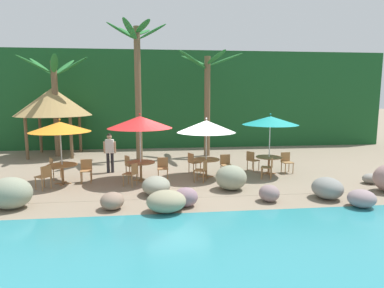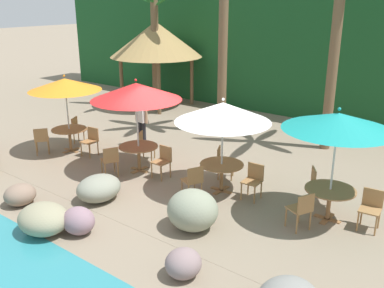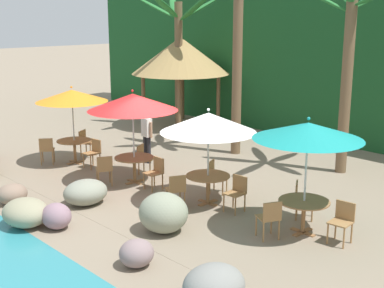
{
  "view_description": "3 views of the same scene",
  "coord_description": "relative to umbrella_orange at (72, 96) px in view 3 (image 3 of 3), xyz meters",
  "views": [
    {
      "loc": [
        -0.95,
        -13.21,
        3.35
      ],
      "look_at": [
        0.64,
        0.54,
        1.31
      ],
      "focal_mm": 31.72,
      "sensor_mm": 36.0,
      "label": 1
    },
    {
      "loc": [
        6.78,
        -8.31,
        4.71
      ],
      "look_at": [
        0.21,
        0.16,
        1.06
      ],
      "focal_mm": 40.6,
      "sensor_mm": 36.0,
      "label": 2
    },
    {
      "loc": [
        10.04,
        -8.77,
        4.65
      ],
      "look_at": [
        0.14,
        0.56,
        1.28
      ],
      "focal_mm": 49.66,
      "sensor_mm": 36.0,
      "label": 3
    }
  ],
  "objects": [
    {
      "name": "dining_table_white",
      "position": [
        5.52,
        0.45,
        -1.54
      ],
      "size": [
        1.1,
        1.1,
        0.74
      ],
      "color": "olive",
      "rests_on": "ground"
    },
    {
      "name": "foliage_backdrop",
      "position": [
        4.35,
        9.31,
        0.84
      ],
      "size": [
        28.0,
        2.4,
        6.0
      ],
      "color": "#194C23",
      "rests_on": "ground"
    },
    {
      "name": "dining_table_teal",
      "position": [
        8.24,
        0.65,
        -1.54
      ],
      "size": [
        1.1,
        1.1,
        0.74
      ],
      "color": "olive",
      "rests_on": "ground"
    },
    {
      "name": "umbrella_white",
      "position": [
        5.52,
        0.45,
        -0.09
      ],
      "size": [
        2.36,
        2.36,
        2.42
      ],
      "color": "silver",
      "rests_on": "ground"
    },
    {
      "name": "chair_white_left",
      "position": [
        5.25,
        -0.37,
        -1.64
      ],
      "size": [
        0.56,
        0.56,
        0.87
      ],
      "color": "#9E7042",
      "rests_on": "ground"
    },
    {
      "name": "waiter_in_white",
      "position": [
        1.55,
        1.69,
        -1.17
      ],
      "size": [
        0.52,
        0.23,
        1.7
      ],
      "color": "#232328",
      "rests_on": "ground"
    },
    {
      "name": "rock_seawall",
      "position": [
        4.64,
        -2.5,
        -1.75
      ],
      "size": [
        15.04,
        3.21,
        1.03
      ],
      "color": "#8E9263",
      "rests_on": "ground"
    },
    {
      "name": "chair_teal_left",
      "position": [
        7.96,
        -0.16,
        -1.64
      ],
      "size": [
        0.57,
        0.56,
        0.87
      ],
      "color": "#9E7042",
      "rests_on": "ground"
    },
    {
      "name": "chair_orange_inland",
      "position": [
        -0.48,
        0.71,
        -1.64
      ],
      "size": [
        0.58,
        0.57,
        0.87
      ],
      "color": "#9E7042",
      "rests_on": "ground"
    },
    {
      "name": "chair_red_left",
      "position": [
        2.62,
        -0.65,
        -1.64
      ],
      "size": [
        0.57,
        0.57,
        0.87
      ],
      "color": "#9E7042",
      "rests_on": "ground"
    },
    {
      "name": "chair_teal_seaward",
      "position": [
        9.07,
        0.82,
        -1.64
      ],
      "size": [
        0.46,
        0.47,
        0.87
      ],
      "color": "#9E7042",
      "rests_on": "ground"
    },
    {
      "name": "chair_white_inland",
      "position": [
        5.07,
        1.17,
        -1.64
      ],
      "size": [
        0.57,
        0.56,
        0.87
      ],
      "color": "#9E7042",
      "rests_on": "ground"
    },
    {
      "name": "ground_plane",
      "position": [
        4.35,
        0.31,
        -2.16
      ],
      "size": [
        120.0,
        120.0,
        0.0
      ],
      "primitive_type": "plane",
      "color": "gray"
    },
    {
      "name": "dining_table_red",
      "position": [
        2.91,
        0.15,
        -1.54
      ],
      "size": [
        1.1,
        1.1,
        0.74
      ],
      "color": "olive",
      "rests_on": "ground"
    },
    {
      "name": "umbrella_teal",
      "position": [
        8.24,
        0.65,
        0.11
      ],
      "size": [
        2.31,
        2.31,
        2.57
      ],
      "color": "silver",
      "rests_on": "ground"
    },
    {
      "name": "chair_red_inland",
      "position": [
        2.43,
        0.86,
        -1.64
      ],
      "size": [
        0.57,
        0.57,
        0.87
      ],
      "color": "#9E7042",
      "rests_on": "ground"
    },
    {
      "name": "chair_orange_left",
      "position": [
        -0.42,
        -0.74,
        -1.64
      ],
      "size": [
        0.59,
        0.59,
        0.87
      ],
      "color": "#9E7042",
      "rests_on": "ground"
    },
    {
      "name": "chair_white_seaward",
      "position": [
        6.37,
        0.58,
        -1.64
      ],
      "size": [
        0.44,
        0.45,
        0.87
      ],
      "color": "#9E7042",
      "rests_on": "ground"
    },
    {
      "name": "chair_red_seaward",
      "position": [
        3.76,
        0.22,
        -1.64
      ],
      "size": [
        0.43,
        0.44,
        0.87
      ],
      "color": "#9E7042",
      "rests_on": "ground"
    },
    {
      "name": "terrace_deck",
      "position": [
        4.35,
        0.31,
        -2.15
      ],
      "size": [
        18.0,
        5.2,
        0.01
      ],
      "color": "gray",
      "rests_on": "ground"
    },
    {
      "name": "palapa_hut",
      "position": [
        -1.95,
        6.31,
        0.77
      ],
      "size": [
        4.04,
        4.04,
        3.7
      ],
      "color": "brown",
      "rests_on": "ground"
    },
    {
      "name": "chair_orange_seaward",
      "position": [
        0.84,
        0.17,
        -1.64
      ],
      "size": [
        0.46,
        0.46,
        0.87
      ],
      "color": "#9E7042",
      "rests_on": "ground"
    },
    {
      "name": "chair_teal_inland",
      "position": [
        7.7,
        1.31,
        -1.64
      ],
      "size": [
        0.59,
        0.59,
        0.87
      ],
      "color": "#9E7042",
      "rests_on": "ground"
    },
    {
      "name": "dining_table_orange",
      "position": [
        0.0,
        -0.0,
        -1.54
      ],
      "size": [
        1.1,
        1.1,
        0.74
      ],
      "color": "olive",
      "rests_on": "ground"
    },
    {
      "name": "palm_tree_nearest",
      "position": [
        -1.74,
        6.01,
        1.4
      ],
      "size": [
        3.46,
        3.53,
        5.34
      ],
      "color": "brown",
      "rests_on": "ground"
    },
    {
      "name": "palm_tree_third",
      "position": [
        6.32,
        5.3,
        1.59
      ],
      "size": [
        3.62,
        3.76,
        5.59
      ],
      "color": "brown",
      "rests_on": "ground"
    },
    {
      "name": "umbrella_orange",
      "position": [
        0.0,
        0.0,
        0.0
      ],
      "size": [
        2.22,
        2.22,
        2.46
      ],
      "color": "silver",
      "rests_on": "ground"
    },
    {
      "name": "palm_tree_second",
      "position": [
        2.68,
        4.6,
        2.33
      ],
      "size": [
        2.98,
        2.94,
        6.84
      ],
      "color": "brown",
      "rests_on": "ground"
    },
    {
      "name": "umbrella_red",
      "position": [
        2.91,
        0.15,
        0.13
      ],
      "size": [
        2.48,
        2.48,
        2.64
      ],
      "color": "silver",
      "rests_on": "ground"
    }
  ]
}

